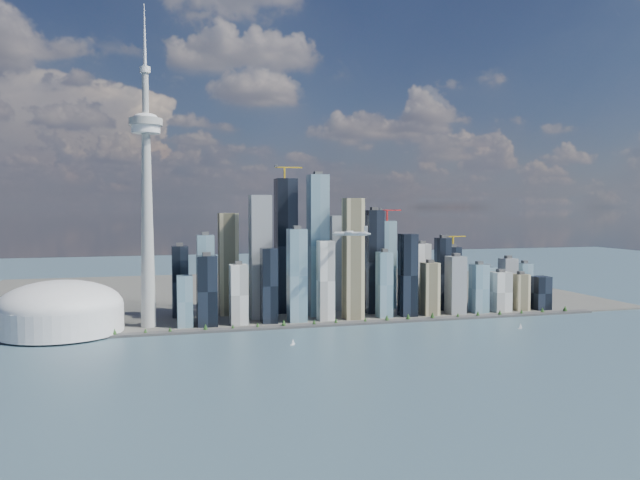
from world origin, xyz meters
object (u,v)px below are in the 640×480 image
object	(u,v)px
dome_stadium	(61,310)
sailboat_east	(520,327)
sailboat_west	(293,343)
needle_tower	(147,192)
airplane	(351,233)

from	to	relation	value
dome_stadium	sailboat_east	world-z (taller)	dome_stadium
dome_stadium	sailboat_west	xyz separation A→B (m)	(351.24, -185.77, -36.04)
needle_tower	sailboat_west	distance (m)	370.11
dome_stadium	sailboat_east	xyz separation A→B (m)	(758.40, -166.70, -35.97)
needle_tower	sailboat_east	size ratio (longest dim) A/B	51.00
dome_stadium	sailboat_west	bearing A→B (deg)	-27.87
dome_stadium	needle_tower	bearing A→B (deg)	4.09
sailboat_east	sailboat_west	bearing A→B (deg)	-161.95
needle_tower	dome_stadium	world-z (taller)	needle_tower
needle_tower	dome_stadium	bearing A→B (deg)	-175.91
sailboat_west	sailboat_east	bearing A→B (deg)	-2.65
airplane	sailboat_west	size ratio (longest dim) A/B	6.14
sailboat_west	needle_tower	bearing A→B (deg)	131.84
sailboat_east	airplane	bearing A→B (deg)	176.32
dome_stadium	sailboat_west	size ratio (longest dim) A/B	18.89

